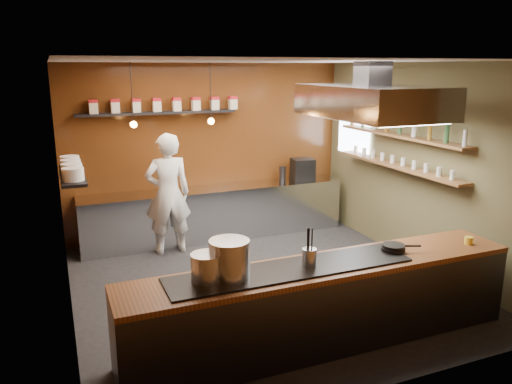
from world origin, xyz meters
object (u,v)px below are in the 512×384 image
extractor_hood (371,101)px  stockpot_large (229,259)px  chef (168,194)px  espresso_machine (303,169)px  stockpot_small (207,268)px

extractor_hood → stockpot_large: bearing=-153.3°
stockpot_large → chef: 3.36m
extractor_hood → chef: 3.45m
espresso_machine → stockpot_large: bearing=-117.2°
stockpot_small → espresso_machine: (2.99, 3.79, 0.01)m
extractor_hood → stockpot_large: (-2.36, -1.19, -1.37)m
extractor_hood → chef: (-2.22, 2.16, -1.53)m
stockpot_small → espresso_machine: 4.83m
stockpot_large → espresso_machine: bearing=53.9°
extractor_hood → chef: extractor_hood is taller
extractor_hood → espresso_machine: size_ratio=5.18×
stockpot_small → chef: 3.38m
extractor_hood → chef: size_ratio=1.03×
extractor_hood → espresso_machine: extractor_hood is taller
extractor_hood → espresso_machine: 2.98m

